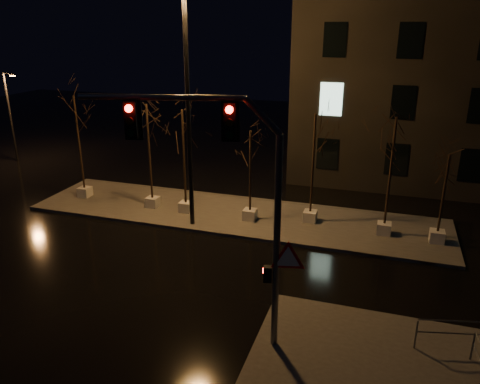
% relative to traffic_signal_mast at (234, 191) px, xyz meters
% --- Properties ---
extents(ground, '(90.00, 90.00, 0.00)m').
position_rel_traffic_signal_mast_xyz_m(ground, '(-3.38, 4.08, -5.23)').
color(ground, black).
rests_on(ground, ground).
extents(median, '(22.00, 5.00, 0.15)m').
position_rel_traffic_signal_mast_xyz_m(median, '(-3.38, 10.08, -5.16)').
color(median, '#45423D').
rests_on(median, ground).
extents(sidewalk_corner, '(7.00, 5.00, 0.15)m').
position_rel_traffic_signal_mast_xyz_m(sidewalk_corner, '(4.12, 0.58, -5.16)').
color(sidewalk_corner, '#45423D').
rests_on(sidewalk_corner, ground).
extents(tree_0, '(1.80, 1.80, 5.98)m').
position_rel_traffic_signal_mast_xyz_m(tree_0, '(-12.49, 9.90, -0.55)').
color(tree_0, beige).
rests_on(tree_0, median).
extents(tree_1, '(1.80, 1.80, 5.79)m').
position_rel_traffic_signal_mast_xyz_m(tree_1, '(-7.94, 9.62, -0.69)').
color(tree_1, beige).
rests_on(tree_1, median).
extents(tree_2, '(1.80, 1.80, 5.62)m').
position_rel_traffic_signal_mast_xyz_m(tree_2, '(-5.91, 9.54, -0.82)').
color(tree_2, beige).
rests_on(tree_2, median).
extents(tree_3, '(1.80, 1.80, 4.77)m').
position_rel_traffic_signal_mast_xyz_m(tree_3, '(-2.34, 9.55, -1.46)').
color(tree_3, beige).
rests_on(tree_3, median).
extents(tree_4, '(1.80, 1.80, 5.65)m').
position_rel_traffic_signal_mast_xyz_m(tree_4, '(0.63, 10.29, -0.80)').
color(tree_4, beige).
rests_on(tree_4, median).
extents(tree_5, '(1.80, 1.80, 5.79)m').
position_rel_traffic_signal_mast_xyz_m(tree_5, '(4.26, 9.86, -0.69)').
color(tree_5, beige).
rests_on(tree_5, median).
extents(tree_6, '(1.80, 1.80, 4.29)m').
position_rel_traffic_signal_mast_xyz_m(tree_6, '(6.62, 9.68, -1.83)').
color(tree_6, beige).
rests_on(tree_6, median).
extents(traffic_signal_mast, '(6.20, 1.52, 7.74)m').
position_rel_traffic_signal_mast_xyz_m(traffic_signal_mast, '(0.00, 0.00, 0.00)').
color(traffic_signal_mast, '#54575C').
rests_on(traffic_signal_mast, sidewalk_corner).
extents(streetlight_main, '(2.70, 1.07, 10.97)m').
position_rel_traffic_signal_mast_xyz_m(streetlight_main, '(-4.96, 8.16, 1.24)').
color(streetlight_main, black).
rests_on(streetlight_main, median).
extents(streetlight_far, '(1.26, 0.42, 6.43)m').
position_rel_traffic_signal_mast_xyz_m(streetlight_far, '(-22.12, 15.25, -1.70)').
color(streetlight_far, black).
rests_on(streetlight_far, ground).
extents(guard_rail_a, '(2.43, 0.61, 1.07)m').
position_rel_traffic_signal_mast_xyz_m(guard_rail_a, '(6.62, 1.67, -4.38)').
color(guard_rail_a, '#54575C').
rests_on(guard_rail_a, sidewalk_corner).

